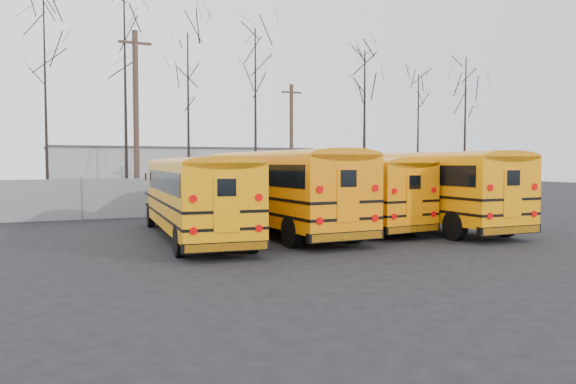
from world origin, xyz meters
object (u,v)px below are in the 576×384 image
utility_pole_right (291,143)px  bus_d (419,183)px  bus_b (277,184)px  utility_pole_left (136,120)px  bus_c (336,186)px  bus_a (196,191)px

utility_pole_right → bus_d: bearing=-92.5°
bus_b → bus_d: size_ratio=1.01×
utility_pole_left → bus_c: bearing=-60.4°
bus_d → utility_pole_right: size_ratio=1.49×
bus_a → utility_pole_right: 17.56m
bus_d → utility_pole_right: (0.66, 14.24, 2.16)m
bus_d → utility_pole_left: size_ratio=1.18×
utility_pole_right → bus_b: bearing=-117.2°
bus_b → utility_pole_right: utility_pole_right is taller
bus_b → bus_c: 3.06m
bus_a → utility_pole_right: bearing=58.8°
bus_b → utility_pole_left: utility_pole_left is taller
bus_d → utility_pole_right: bearing=88.5°
utility_pole_left → utility_pole_right: 10.59m
bus_b → utility_pole_left: (-3.48, 11.40, 3.21)m
bus_c → utility_pole_right: size_ratio=1.39×
bus_c → utility_pole_right: bearing=67.6°
bus_b → bus_d: 6.30m
bus_c → utility_pole_left: bearing=115.5°
bus_c → utility_pole_right: 13.49m
bus_c → utility_pole_right: utility_pole_right is taller
bus_c → bus_d: bearing=-30.8°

